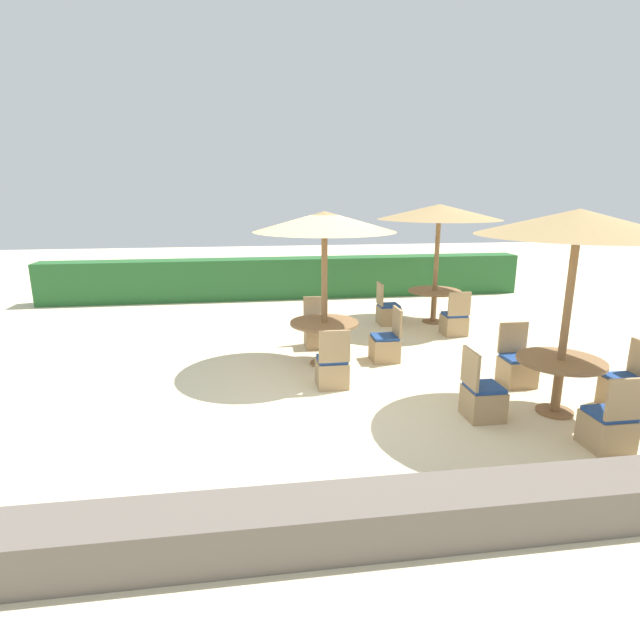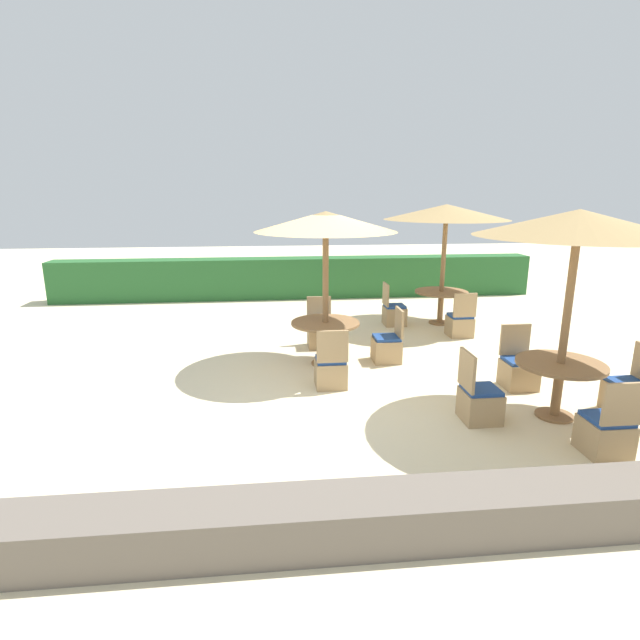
{
  "view_description": "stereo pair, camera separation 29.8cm",
  "coord_description": "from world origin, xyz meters",
  "px_view_note": "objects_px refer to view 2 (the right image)",
  "views": [
    {
      "loc": [
        -1.08,
        -6.91,
        2.87
      ],
      "look_at": [
        0.0,
        0.6,
        0.9
      ],
      "focal_mm": 28.0,
      "sensor_mm": 36.0,
      "label": 1
    },
    {
      "loc": [
        -0.79,
        -6.94,
        2.87
      ],
      "look_at": [
        0.0,
        0.6,
        0.9
      ],
      "focal_mm": 28.0,
      "sensor_mm": 36.0,
      "label": 2
    }
  ],
  "objects_px": {
    "patio_chair_back_right_south": "(460,324)",
    "patio_chair_front_right_east": "(628,394)",
    "round_table_back_right": "(441,297)",
    "patio_chair_center_east": "(387,347)",
    "parasol_back_right": "(446,213)",
    "patio_chair_center_south": "(331,370)",
    "patio_chair_center_north": "(320,333)",
    "patio_chair_front_right_west": "(479,401)",
    "patio_chair_front_right_south": "(606,433)",
    "parasol_front_right": "(579,224)",
    "patio_chair_front_right_north": "(518,370)",
    "round_table_center": "(325,330)",
    "parasol_center": "(326,222)",
    "round_table_front_right": "(559,374)",
    "patio_chair_back_right_west": "(394,313)"
  },
  "relations": [
    {
      "from": "patio_chair_center_north",
      "to": "patio_chair_back_right_south",
      "type": "bearing_deg",
      "value": -172.24
    },
    {
      "from": "patio_chair_center_east",
      "to": "parasol_center",
      "type": "bearing_deg",
      "value": 91.96
    },
    {
      "from": "parasol_front_right",
      "to": "patio_chair_center_south",
      "type": "bearing_deg",
      "value": 154.48
    },
    {
      "from": "parasol_front_right",
      "to": "round_table_front_right",
      "type": "relative_size",
      "value": 2.41
    },
    {
      "from": "patio_chair_back_right_south",
      "to": "patio_chair_center_north",
      "type": "xyz_separation_m",
      "value": [
        -2.89,
        -0.39,
        0.0
      ]
    },
    {
      "from": "parasol_back_right",
      "to": "round_table_center",
      "type": "xyz_separation_m",
      "value": [
        -2.85,
        -2.42,
        -1.82
      ]
    },
    {
      "from": "patio_chair_front_right_east",
      "to": "patio_chair_center_south",
      "type": "xyz_separation_m",
      "value": [
        -3.8,
        1.32,
        0.0
      ]
    },
    {
      "from": "parasol_front_right",
      "to": "patio_chair_front_right_north",
      "type": "height_order",
      "value": "parasol_front_right"
    },
    {
      "from": "patio_chair_back_right_south",
      "to": "round_table_front_right",
      "type": "distance_m",
      "value": 3.75
    },
    {
      "from": "patio_chair_front_right_east",
      "to": "patio_chair_center_north",
      "type": "relative_size",
      "value": 1.0
    },
    {
      "from": "parasol_front_right",
      "to": "patio_chair_center_north",
      "type": "xyz_separation_m",
      "value": [
        -2.75,
        3.34,
        -2.22
      ]
    },
    {
      "from": "parasol_back_right",
      "to": "patio_chair_front_right_south",
      "type": "bearing_deg",
      "value": -90.86
    },
    {
      "from": "parasol_back_right",
      "to": "round_table_back_right",
      "type": "relative_size",
      "value": 2.29
    },
    {
      "from": "patio_chair_front_right_south",
      "to": "parasol_center",
      "type": "relative_size",
      "value": 0.36
    },
    {
      "from": "round_table_front_right",
      "to": "parasol_center",
      "type": "bearing_deg",
      "value": 139.64
    },
    {
      "from": "round_table_back_right",
      "to": "round_table_center",
      "type": "height_order",
      "value": "round_table_center"
    },
    {
      "from": "patio_chair_center_north",
      "to": "parasol_center",
      "type": "bearing_deg",
      "value": 89.33
    },
    {
      "from": "round_table_center",
      "to": "patio_chair_front_right_north",
      "type": "bearing_deg",
      "value": -25.57
    },
    {
      "from": "patio_chair_back_right_south",
      "to": "patio_chair_front_right_east",
      "type": "relative_size",
      "value": 1.0
    },
    {
      "from": "patio_chair_front_right_north",
      "to": "patio_chair_center_north",
      "type": "distance_m",
      "value": 3.6
    },
    {
      "from": "patio_chair_back_right_south",
      "to": "patio_chair_center_north",
      "type": "distance_m",
      "value": 2.92
    },
    {
      "from": "patio_chair_back_right_south",
      "to": "patio_chair_center_east",
      "type": "height_order",
      "value": "same"
    },
    {
      "from": "round_table_front_right",
      "to": "patio_chair_center_south",
      "type": "height_order",
      "value": "patio_chair_center_south"
    },
    {
      "from": "patio_chair_back_right_south",
      "to": "parasol_center",
      "type": "height_order",
      "value": "parasol_center"
    },
    {
      "from": "patio_chair_back_right_west",
      "to": "patio_chair_center_east",
      "type": "bearing_deg",
      "value": -16.61
    },
    {
      "from": "parasol_back_right",
      "to": "patio_chair_center_north",
      "type": "bearing_deg",
      "value": -153.28
    },
    {
      "from": "patio_chair_back_right_south",
      "to": "patio_chair_front_right_south",
      "type": "bearing_deg",
      "value": -91.7
    },
    {
      "from": "patio_chair_back_right_west",
      "to": "patio_chair_front_right_south",
      "type": "height_order",
      "value": "same"
    },
    {
      "from": "round_table_front_right",
      "to": "patio_chair_front_right_west",
      "type": "bearing_deg",
      "value": -179.66
    },
    {
      "from": "round_table_front_right",
      "to": "patio_chair_front_right_east",
      "type": "bearing_deg",
      "value": 0.51
    },
    {
      "from": "parasol_back_right",
      "to": "patio_chair_center_north",
      "type": "xyz_separation_m",
      "value": [
        -2.84,
        -1.43,
        -2.16
      ]
    },
    {
      "from": "parasol_back_right",
      "to": "patio_chair_front_right_east",
      "type": "distance_m",
      "value": 5.31
    },
    {
      "from": "patio_chair_back_right_west",
      "to": "patio_chair_front_right_east",
      "type": "xyz_separation_m",
      "value": [
        1.97,
        -4.74,
        0.0
      ]
    },
    {
      "from": "parasol_back_right",
      "to": "patio_chair_center_north",
      "type": "relative_size",
      "value": 2.85
    },
    {
      "from": "parasol_front_right",
      "to": "patio_chair_front_right_west",
      "type": "bearing_deg",
      "value": -179.66
    },
    {
      "from": "patio_chair_front_right_west",
      "to": "patio_chair_front_right_north",
      "type": "height_order",
      "value": "same"
    },
    {
      "from": "patio_chair_front_right_north",
      "to": "patio_chair_center_east",
      "type": "xyz_separation_m",
      "value": [
        -1.68,
        1.36,
        0.0
      ]
    },
    {
      "from": "patio_chair_front_right_west",
      "to": "patio_chair_center_north",
      "type": "height_order",
      "value": "same"
    },
    {
      "from": "patio_chair_back_right_south",
      "to": "patio_chair_front_right_west",
      "type": "xyz_separation_m",
      "value": [
        -1.2,
        -3.74,
        0.0
      ]
    },
    {
      "from": "patio_chair_center_south",
      "to": "patio_chair_front_right_north",
      "type": "bearing_deg",
      "value": -6.34
    },
    {
      "from": "round_table_back_right",
      "to": "patio_chair_center_east",
      "type": "relative_size",
      "value": 1.24
    },
    {
      "from": "parasol_center",
      "to": "patio_chair_front_right_south",
      "type": "bearing_deg",
      "value": -50.18
    },
    {
      "from": "patio_chair_front_right_west",
      "to": "round_table_center",
      "type": "xyz_separation_m",
      "value": [
        -1.71,
        2.35,
        0.34
      ]
    },
    {
      "from": "parasol_front_right",
      "to": "patio_chair_front_right_west",
      "type": "relative_size",
      "value": 2.86
    },
    {
      "from": "patio_chair_front_right_west",
      "to": "round_table_back_right",
      "type": "bearing_deg",
      "value": 166.54
    },
    {
      "from": "patio_chair_center_east",
      "to": "patio_chair_center_north",
      "type": "bearing_deg",
      "value": 48.2
    },
    {
      "from": "patio_chair_front_right_east",
      "to": "patio_chair_front_right_south",
      "type": "height_order",
      "value": "same"
    },
    {
      "from": "parasol_front_right",
      "to": "patio_chair_center_north",
      "type": "height_order",
      "value": "parasol_front_right"
    },
    {
      "from": "parasol_back_right",
      "to": "patio_chair_center_south",
      "type": "height_order",
      "value": "parasol_back_right"
    },
    {
      "from": "parasol_front_right",
      "to": "patio_chair_center_south",
      "type": "relative_size",
      "value": 2.86
    }
  ]
}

